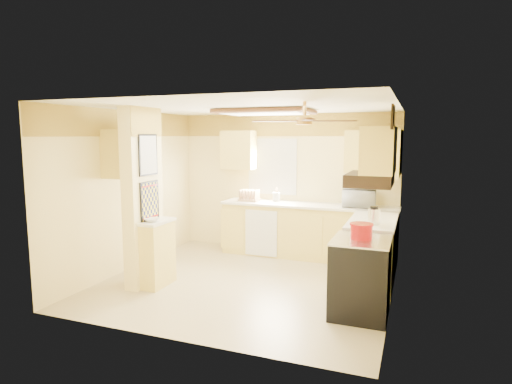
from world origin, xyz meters
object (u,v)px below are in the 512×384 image
at_px(dutch_oven, 361,231).
at_px(kettle, 374,216).
at_px(microwave, 359,198).
at_px(bowl, 152,220).
at_px(stove, 361,277).

xyz_separation_m(dutch_oven, kettle, (0.07, 0.76, 0.05)).
bearing_deg(microwave, bowl, 39.20).
bearing_deg(kettle, bowl, -163.03).
relative_size(stove, dutch_oven, 3.35).
xyz_separation_m(bowl, dutch_oven, (2.80, 0.12, 0.04)).
bearing_deg(stove, dutch_oven, 118.60).
height_order(bowl, dutch_oven, dutch_oven).
distance_m(stove, dutch_oven, 0.55).
relative_size(stove, microwave, 1.73).
bearing_deg(dutch_oven, microwave, 97.86).
relative_size(stove, kettle, 3.76).
height_order(bowl, kettle, kettle).
bearing_deg(kettle, dutch_oven, -95.21).
relative_size(stove, bowl, 4.61).
bearing_deg(bowl, dutch_oven, 2.36).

